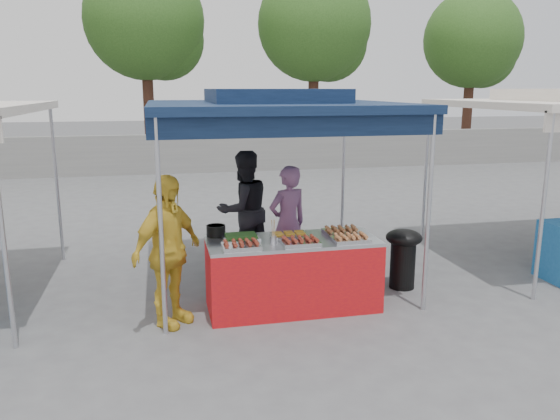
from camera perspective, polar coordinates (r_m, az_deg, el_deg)
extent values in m
plane|color=#58595B|center=(6.76, 1.11, -9.82)|extent=(80.00, 80.00, 0.00)
cube|color=gray|center=(17.25, -7.52, 5.92)|extent=(40.00, 0.25, 1.20)
cylinder|color=#B8B9C0|center=(5.75, -12.34, -2.07)|extent=(0.05, 0.05, 2.30)
cylinder|color=#B8B9C0|center=(6.47, 15.25, -0.59)|extent=(0.05, 0.05, 2.30)
cylinder|color=#B8B9C0|center=(8.69, -12.48, 2.85)|extent=(0.05, 0.05, 2.30)
cylinder|color=#B8B9C0|center=(9.18, 6.61, 3.58)|extent=(0.05, 0.05, 2.30)
cube|color=#102040|center=(7.22, -0.70, 10.80)|extent=(3.20, 3.20, 0.10)
cube|color=#102040|center=(7.22, -0.70, 11.83)|extent=(1.65, 1.65, 0.18)
cube|color=#102040|center=(5.77, 2.38, 8.85)|extent=(3.20, 0.04, 0.25)
cylinder|color=#B8B9C0|center=(5.95, -26.94, -2.68)|extent=(0.05, 0.05, 2.30)
cylinder|color=#B8B9C0|center=(8.82, -22.27, 2.35)|extent=(0.05, 0.05, 2.30)
cylinder|color=#B8B9C0|center=(7.28, 25.77, 0.03)|extent=(0.05, 0.05, 2.30)
cylinder|color=#B8B9C0|center=(9.77, 14.98, 3.78)|extent=(0.05, 0.05, 2.30)
cylinder|color=#402318|center=(19.36, -13.57, 11.00)|extent=(0.36, 0.36, 4.29)
sphere|color=#315C1E|center=(19.48, -13.99, 18.77)|extent=(3.93, 3.93, 3.93)
sphere|color=#315C1E|center=(19.62, -12.05, 17.01)|extent=(2.70, 2.70, 2.70)
cylinder|color=#402318|center=(19.56, 3.50, 11.24)|extent=(0.36, 0.36, 4.23)
sphere|color=#315C1E|center=(19.67, 3.60, 18.84)|extent=(3.87, 3.87, 3.87)
sphere|color=#315C1E|center=(19.98, 5.14, 16.98)|extent=(2.66, 2.66, 2.66)
cylinder|color=#402318|center=(22.30, 19.02, 10.34)|extent=(0.36, 0.36, 3.91)
sphere|color=#315C1E|center=(22.36, 19.48, 16.48)|extent=(3.57, 3.57, 3.57)
sphere|color=#315C1E|center=(22.81, 20.43, 14.91)|extent=(2.46, 2.46, 2.46)
cube|color=red|center=(6.52, 1.34, -6.86)|extent=(2.00, 0.80, 0.81)
cube|color=#B8B9C0|center=(6.39, 1.36, -3.26)|extent=(2.00, 0.80, 0.04)
cube|color=silver|center=(6.03, -4.08, -3.82)|extent=(0.42, 0.30, 0.05)
cube|color=maroon|center=(6.02, -4.08, -3.48)|extent=(0.35, 0.25, 0.02)
cube|color=silver|center=(6.16, 2.14, -3.44)|extent=(0.42, 0.30, 0.05)
cube|color=maroon|center=(6.15, 2.14, -3.11)|extent=(0.35, 0.25, 0.02)
cube|color=silver|center=(6.34, 7.34, -3.08)|extent=(0.42, 0.30, 0.05)
cube|color=#AC683B|center=(6.33, 7.35, -2.76)|extent=(0.35, 0.25, 0.02)
cube|color=silver|center=(6.34, -4.09, -2.99)|extent=(0.42, 0.30, 0.05)
cube|color=#29561D|center=(6.33, -4.10, -2.67)|extent=(0.35, 0.25, 0.02)
cube|color=silver|center=(6.45, 0.96, -2.71)|extent=(0.42, 0.30, 0.05)
cube|color=gold|center=(6.44, 0.96, -2.39)|extent=(0.35, 0.25, 0.02)
cube|color=silver|center=(6.65, 6.44, -2.32)|extent=(0.42, 0.30, 0.05)
cube|color=#AC683B|center=(6.64, 6.45, -2.01)|extent=(0.35, 0.25, 0.02)
cylinder|color=black|center=(6.55, -6.71, -2.16)|extent=(0.23, 0.23, 0.13)
cylinder|color=#B8B9C0|center=(6.17, -0.71, -3.19)|extent=(0.08, 0.08, 0.10)
cylinder|color=black|center=(7.37, 12.69, -5.56)|extent=(0.33, 0.33, 0.63)
ellipsoid|color=black|center=(7.27, 12.83, -2.78)|extent=(0.47, 0.47, 0.21)
cube|color=#133DA0|center=(7.08, -2.24, -7.35)|extent=(0.54, 0.38, 0.32)
cube|color=#133DA0|center=(7.34, 3.41, -6.70)|extent=(0.51, 0.35, 0.30)
cube|color=#133DA0|center=(7.25, 3.44, -4.46)|extent=(0.50, 0.35, 0.30)
imported|color=#87567F|center=(7.36, 0.83, -1.45)|extent=(0.67, 0.56, 1.58)
imported|color=black|center=(7.90, -3.79, 0.01)|extent=(1.02, 0.91, 1.72)
imported|color=gold|center=(6.07, -11.67, -4.26)|extent=(0.99, 1.00, 1.69)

